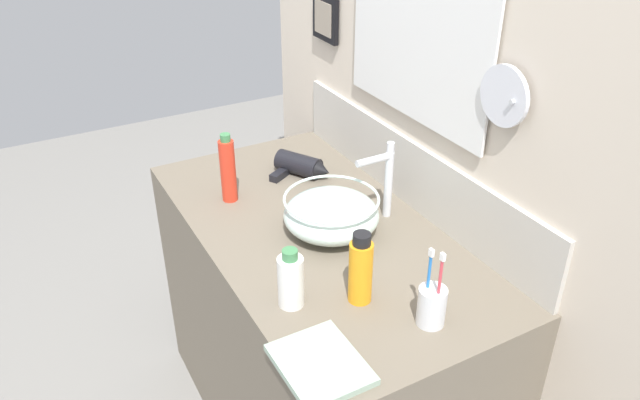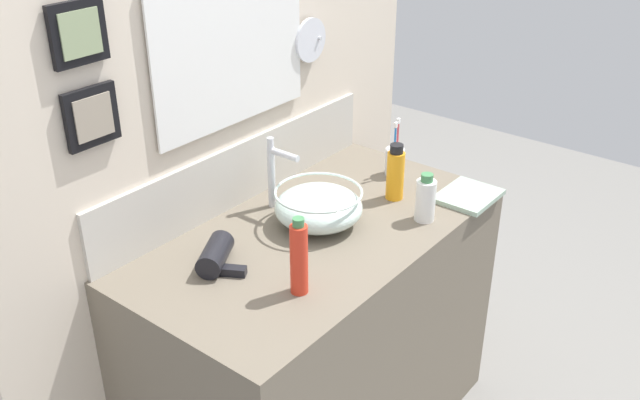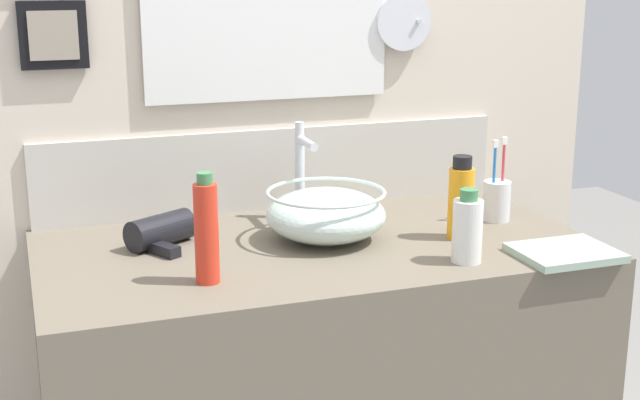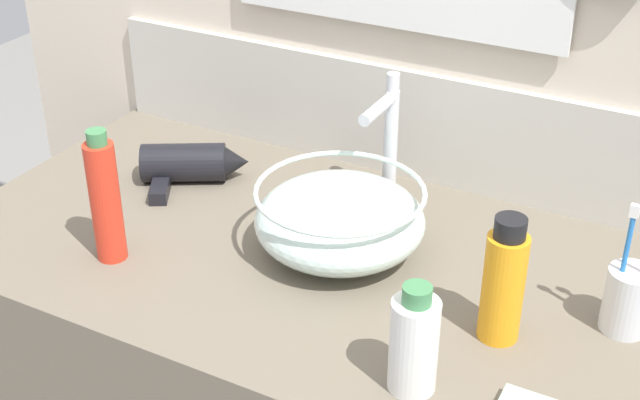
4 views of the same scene
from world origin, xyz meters
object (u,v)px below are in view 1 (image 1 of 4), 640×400
at_px(lotion_bottle, 228,170).
at_px(hand_towel, 320,364).
at_px(faucet, 385,176).
at_px(toothbrush_cup, 432,305).
at_px(glass_bowl_sink, 331,214).
at_px(soap_dispenser, 361,270).
at_px(hair_drier, 301,166).
at_px(shampoo_bottle, 291,280).

bearing_deg(lotion_bottle, hand_towel, -7.27).
relative_size(faucet, toothbrush_cup, 1.16).
height_order(glass_bowl_sink, soap_dispenser, soap_dispenser).
bearing_deg(hand_towel, glass_bowl_sink, 147.76).
height_order(faucet, hair_drier, faucet).
relative_size(lotion_bottle, hand_towel, 1.06).
distance_m(hair_drier, soap_dispenser, 0.66).
height_order(faucet, toothbrush_cup, faucet).
xyz_separation_m(toothbrush_cup, hand_towel, (0.00, -0.29, -0.04)).
xyz_separation_m(soap_dispenser, hand_towel, (0.15, -0.19, -0.08)).
xyz_separation_m(hair_drier, shampoo_bottle, (0.57, -0.32, 0.04)).
relative_size(toothbrush_cup, hand_towel, 0.98).
height_order(glass_bowl_sink, toothbrush_cup, toothbrush_cup).
relative_size(shampoo_bottle, lotion_bottle, 0.71).
height_order(glass_bowl_sink, faucet, faucet).
relative_size(glass_bowl_sink, soap_dispenser, 1.42).
relative_size(glass_bowl_sink, lotion_bottle, 1.22).
bearing_deg(faucet, shampoo_bottle, -61.39).
relative_size(faucet, soap_dispenser, 1.25).
bearing_deg(soap_dispenser, faucet, 138.02).
bearing_deg(glass_bowl_sink, faucet, 90.00).
height_order(hair_drier, soap_dispenser, soap_dispenser).
relative_size(faucet, shampoo_bottle, 1.52).
bearing_deg(lotion_bottle, toothbrush_cup, 14.48).
bearing_deg(toothbrush_cup, hair_drier, 174.74).
relative_size(hair_drier, hand_towel, 0.97).
bearing_deg(hand_towel, soap_dispenser, 128.09).
xyz_separation_m(hair_drier, soap_dispenser, (0.63, -0.17, 0.06)).
xyz_separation_m(hair_drier, toothbrush_cup, (0.78, -0.07, 0.02)).
bearing_deg(soap_dispenser, toothbrush_cup, 33.15).
bearing_deg(hair_drier, soap_dispenser, -15.00).
bearing_deg(toothbrush_cup, lotion_bottle, -165.52).
distance_m(shampoo_bottle, lotion_bottle, 0.54).
bearing_deg(toothbrush_cup, soap_dispenser, -146.85).
bearing_deg(hair_drier, hand_towel, -24.73).
height_order(hair_drier, hand_towel, hair_drier).
bearing_deg(shampoo_bottle, lotion_bottle, 173.96).
distance_m(hair_drier, hand_towel, 0.86).
relative_size(toothbrush_cup, lotion_bottle, 0.92).
distance_m(faucet, soap_dispenser, 0.39).
height_order(hair_drier, lotion_bottle, lotion_bottle).
relative_size(glass_bowl_sink, toothbrush_cup, 1.32).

